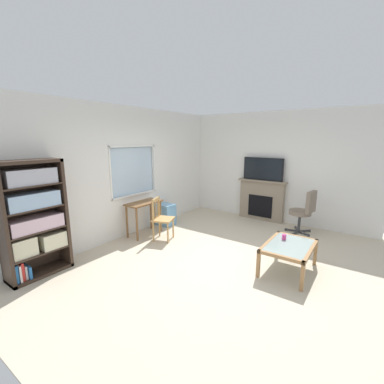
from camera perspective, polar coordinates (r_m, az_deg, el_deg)
name	(u,v)px	position (r m, az deg, el deg)	size (l,w,h in m)	color
ground	(221,257)	(4.85, 6.47, -14.31)	(6.38, 5.63, 0.02)	beige
wall_back_with_window	(131,172)	(5.87, -13.42, 4.43)	(5.38, 0.15, 2.80)	silver
wall_right	(274,167)	(6.94, 17.90, 5.28)	(0.12, 4.83, 2.80)	silver
bookshelf	(33,217)	(4.61, -31.93, -4.69)	(0.90, 0.38, 1.82)	#38281E
desk_under_window	(144,208)	(5.77, -10.68, -3.64)	(0.83, 0.41, 0.75)	brown
wooden_chair	(162,218)	(5.47, -6.79, -5.89)	(0.53, 0.52, 0.90)	tan
plastic_drawer_unit	(166,214)	(6.44, -5.86, -5.00)	(0.35, 0.40, 0.53)	#72ADDB
fireplace	(262,200)	(7.01, 15.25, -1.68)	(0.26, 1.25, 1.06)	gray
tv	(263,169)	(6.85, 15.57, 4.97)	(0.06, 1.03, 0.58)	black
office_chair	(304,210)	(6.26, 23.74, -3.68)	(0.58, 0.59, 1.00)	#7A6B5B
coffee_table	(289,248)	(4.48, 20.84, -11.63)	(1.00, 0.69, 0.45)	#8C9E99
sippy_cup	(284,237)	(4.62, 19.86, -9.44)	(0.07, 0.07, 0.09)	#DB3D84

